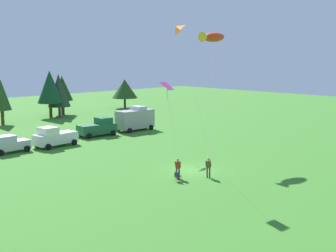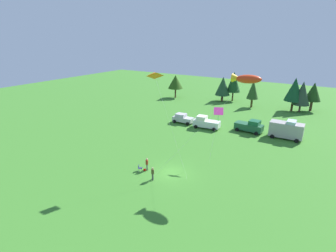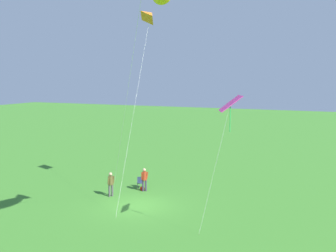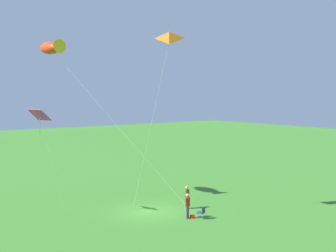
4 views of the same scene
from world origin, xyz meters
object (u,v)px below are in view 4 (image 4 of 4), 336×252
Objects in this scene: folding_chair at (202,212)px; kite_large_fish at (52,48)px; person_kite_flyer at (187,195)px; kite_diamond_rainbow at (40,116)px; backpack_on_grass at (192,217)px; person_spectator at (187,204)px; kite_delta_orange at (169,36)px.

kite_large_fish reaches higher than folding_chair.
kite_diamond_rainbow is at bearing 11.05° from person_kite_flyer.
folding_chair is 2.56× the size of backpack_on_grass.
kite_diamond_rainbow is at bearing 51.43° from backpack_on_grass.
backpack_on_grass is at bearing -151.88° from kite_large_fish.
person_spectator is (0.71, 0.70, 0.53)m from folding_chair.
kite_delta_orange reaches higher than kite_diamond_rainbow.
folding_chair is 0.06× the size of kite_delta_orange.
person_spectator is 11.58m from kite_delta_orange.
person_spectator reaches higher than backpack_on_grass.
person_kite_flyer is 2.65m from person_spectator.
kite_diamond_rainbow reaches higher than backpack_on_grass.
person_kite_flyer is 11.90m from kite_delta_orange.
backpack_on_grass is 12.66m from kite_diamond_rainbow.
folding_chair is at bearing -129.55° from kite_delta_orange.
kite_large_fish is (8.28, 7.01, 11.22)m from person_kite_flyer.
backpack_on_grass is at bearing -128.57° from kite_diamond_rainbow.
kite_large_fish reaches higher than person_spectator.
person_spectator reaches higher than folding_chair.
folding_chair reaches higher than backpack_on_grass.
kite_large_fish is 1.69× the size of kite_diamond_rainbow.
person_kite_flyer is at bearing -77.27° from person_spectator.
kite_diamond_rainbow is (6.40, 7.99, 6.06)m from person_spectator.
kite_diamond_rainbow reaches higher than person_kite_flyer.
person_kite_flyer reaches higher than folding_chair.
kite_diamond_rainbow is (-3.96, 2.62, -5.16)m from kite_large_fish.
kite_large_fish is at bearing 3.81° from folding_chair.
kite_large_fish is 7.01m from kite_diamond_rainbow.
backpack_on_grass is 17.04m from kite_large_fish.
person_kite_flyer is 5.44× the size of backpack_on_grass.
kite_delta_orange reaches higher than person_spectator.
folding_chair is at bearing 106.55° from person_kite_flyer.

